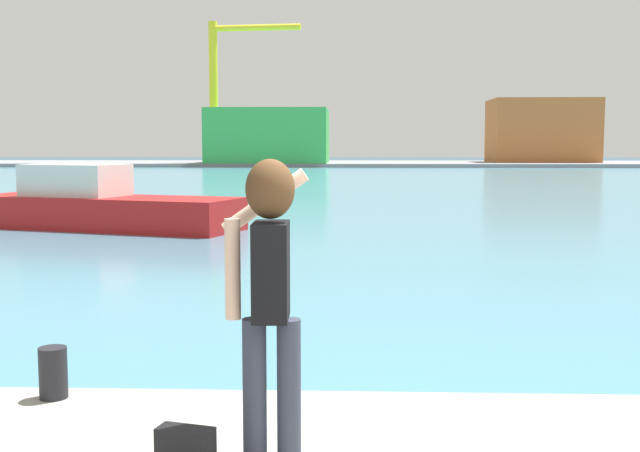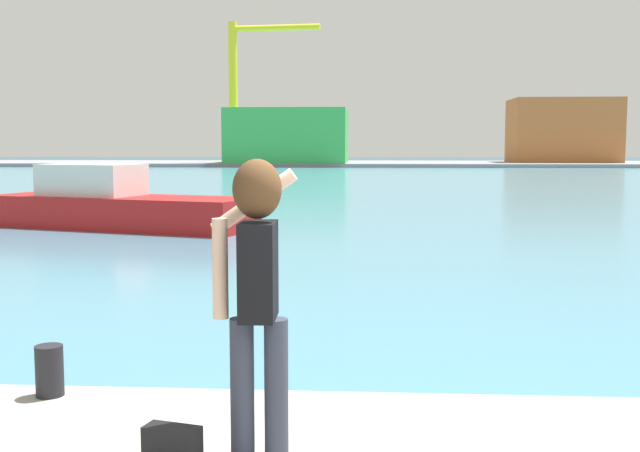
{
  "view_description": "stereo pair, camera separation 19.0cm",
  "coord_description": "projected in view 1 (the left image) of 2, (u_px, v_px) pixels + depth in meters",
  "views": [
    {
      "loc": [
        -0.67,
        -3.61,
        2.44
      ],
      "look_at": [
        -0.95,
        3.55,
        1.69
      ],
      "focal_mm": 43.67,
      "sensor_mm": 36.0,
      "label": 1
    },
    {
      "loc": [
        -0.48,
        -3.6,
        2.44
      ],
      "look_at": [
        -0.95,
        3.55,
        1.69
      ],
      "focal_mm": 43.67,
      "sensor_mm": 36.0,
      "label": 2
    }
  ],
  "objects": [
    {
      "name": "person_photographer",
      "position": [
        269.0,
        277.0,
        4.45
      ],
      "size": [
        0.53,
        0.55,
        1.74
      ],
      "rotation": [
        0.0,
        0.0,
        1.6
      ],
      "color": "#2D3342",
      "rests_on": "quay_promenade"
    },
    {
      "name": "handbag",
      "position": [
        185.0,
        449.0,
        4.36
      ],
      "size": [
        0.35,
        0.22,
        0.24
      ],
      "primitive_type": "cube",
      "rotation": [
        0.0,
        0.0,
        -0.26
      ],
      "color": "black",
      "rests_on": "quay_promenade"
    },
    {
      "name": "port_crane",
      "position": [
        224.0,
        78.0,
        90.0
      ],
      "size": [
        10.77,
        1.94,
        16.23
      ],
      "color": "yellow",
      "rests_on": "far_shore_dock"
    },
    {
      "name": "boat_moored",
      "position": [
        99.0,
        206.0,
        22.69
      ],
      "size": [
        8.36,
        4.66,
        1.86
      ],
      "rotation": [
        0.0,
        0.0,
        -0.3
      ],
      "color": "#B21919",
      "rests_on": "harbor_water"
    },
    {
      "name": "harbor_bollard",
      "position": [
        53.0,
        373.0,
        5.59
      ],
      "size": [
        0.2,
        0.2,
        0.37
      ],
      "primitive_type": "cylinder",
      "color": "black",
      "rests_on": "quay_promenade"
    },
    {
      "name": "ground_plane",
      "position": [
        360.0,
        181.0,
        53.5
      ],
      "size": [
        220.0,
        220.0,
        0.0
      ],
      "primitive_type": "plane",
      "color": "#334751"
    },
    {
      "name": "harbor_water",
      "position": [
        360.0,
        180.0,
        55.49
      ],
      "size": [
        140.0,
        100.0,
        0.02
      ],
      "primitive_type": "cube",
      "color": "teal",
      "rests_on": "ground_plane"
    },
    {
      "name": "far_shore_dock",
      "position": [
        356.0,
        164.0,
        95.23
      ],
      "size": [
        140.0,
        20.0,
        0.42
      ],
      "primitive_type": "cube",
      "color": "gray",
      "rests_on": "ground_plane"
    },
    {
      "name": "warehouse_left",
      "position": [
        269.0,
        136.0,
        91.02
      ],
      "size": [
        13.72,
        11.18,
        6.22
      ],
      "primitive_type": "cube",
      "color": "green",
      "rests_on": "far_shore_dock"
    },
    {
      "name": "warehouse_right",
      "position": [
        542.0,
        131.0,
        94.36
      ],
      "size": [
        12.34,
        8.34,
        7.58
      ],
      "primitive_type": "cube",
      "color": "#B26633",
      "rests_on": "far_shore_dock"
    }
  ]
}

